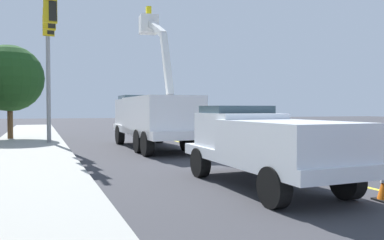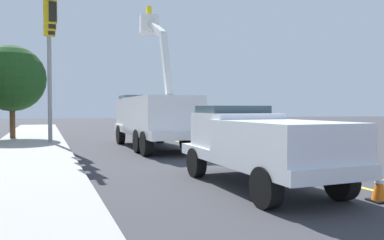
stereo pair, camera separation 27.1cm
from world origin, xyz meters
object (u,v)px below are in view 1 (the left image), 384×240
Objects in this scene: utility_bucket_truck at (153,116)px; traffic_cone_mid_front at (163,134)px; passing_minivan at (192,122)px; traffic_signal_mast at (49,43)px; service_pickup_truck at (264,143)px.

utility_bucket_truck is 10.32× the size of traffic_cone_mid_front.
traffic_signal_mast is at bearing 126.97° from passing_minivan.
utility_bucket_truck reaches higher than passing_minivan.
traffic_cone_mid_front is at bearing -64.34° from traffic_signal_mast.
service_pickup_truck is 0.76× the size of traffic_signal_mast.
service_pickup_truck is at bearing -173.41° from utility_bucket_truck.
traffic_signal_mast is (11.43, 6.09, 4.10)m from service_pickup_truck.
service_pickup_truck reaches higher than passing_minivan.
service_pickup_truck is 13.58m from traffic_signal_mast.
traffic_signal_mast reaches higher than passing_minivan.
utility_bucket_truck is 1.11× the size of traffic_signal_mast.
utility_bucket_truck reaches higher than service_pickup_truck.
traffic_cone_mid_front is at bearing 142.77° from passing_minivan.
traffic_cone_mid_front is at bearing -0.89° from service_pickup_truck.
traffic_cone_mid_front is 8.50m from traffic_signal_mast.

